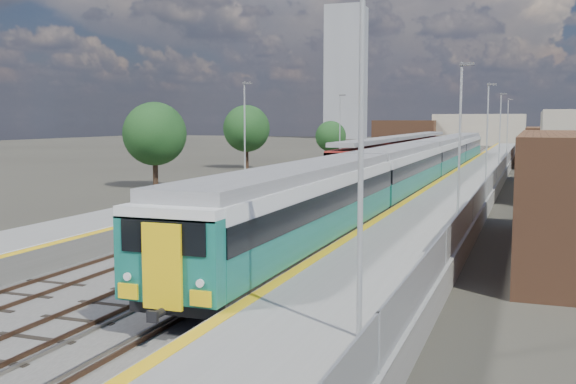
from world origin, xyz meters
The scene contains 11 objects.
ground centered at (0.00, 50.00, 0.00)m, with size 320.00×320.00×0.00m, color #47443A.
ballast_bed centered at (-2.25, 52.50, 0.03)m, with size 10.50×155.00×0.06m, color #565451.
tracks centered at (-1.65, 54.18, 0.11)m, with size 8.96×160.00×0.17m.
platform_right centered at (5.28, 52.49, 0.54)m, with size 4.70×155.00×8.52m.
platform_left centered at (-9.05, 52.49, 0.52)m, with size 4.30×155.00×8.52m.
buildings centered at (-18.12, 138.60, 10.70)m, with size 72.00×185.50×40.00m.
green_train centered at (1.50, 43.81, 2.31)m, with size 2.98×82.80×3.28m.
red_train centered at (-5.50, 72.55, 2.15)m, with size 2.88×58.39×3.63m.
tree_a centered at (-19.96, 37.42, 4.55)m, with size 5.33×5.33×7.23m.
tree_b centered at (-21.91, 61.10, 4.70)m, with size 5.51×5.51×7.47m.
tree_c centered at (-15.71, 75.10, 3.51)m, with size 4.12×4.12×5.59m.
Camera 1 is at (10.06, -11.95, 5.74)m, focal length 42.00 mm.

